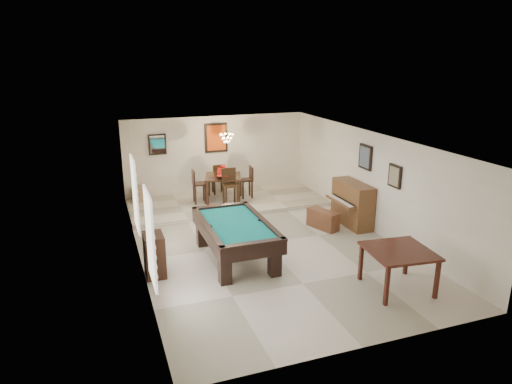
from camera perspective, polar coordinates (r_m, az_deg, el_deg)
ground_plane at (r=11.41m, az=1.02°, el=-6.41°), size 6.00×9.00×0.02m
wall_back at (r=15.12m, az=-4.98°, el=4.56°), size 6.00×0.04×2.60m
wall_front at (r=7.22m, az=13.93°, el=-9.91°), size 6.00×0.04×2.60m
wall_left at (r=10.34m, az=-14.71°, el=-1.72°), size 0.04×9.00×2.60m
wall_right at (r=12.31m, az=14.25°, el=1.26°), size 0.04×9.00×2.60m
ceiling at (r=10.66m, az=1.09°, el=6.60°), size 6.00×9.00×0.04m
dining_step at (r=14.28m, az=-3.57°, el=-1.30°), size 6.00×2.50×0.12m
window_left_front at (r=8.25m, az=-13.09°, el=-5.63°), size 0.06×1.00×1.70m
window_left_rear at (r=10.88m, az=-14.89°, el=-0.25°), size 0.06×1.00×1.70m
pool_table at (r=10.38m, az=-2.57°, el=-6.20°), size 1.41×2.60×0.87m
square_table at (r=9.55m, az=17.26°, el=-9.21°), size 1.32×1.32×0.84m
upright_piano at (r=12.61m, az=11.42°, el=-1.52°), size 0.80×1.43×1.19m
piano_bench at (r=12.38m, az=8.36°, el=-3.41°), size 0.63×0.96×0.50m
apothecary_chest at (r=9.88m, az=-12.59°, el=-7.69°), size 0.41×0.61×0.91m
dining_table at (r=14.20m, az=-4.12°, el=0.74°), size 1.35×1.35×0.90m
flower_vase at (r=14.05m, az=-4.17°, el=2.98°), size 0.18×0.18×0.24m
dining_chair_south at (r=13.52m, az=-3.22°, el=0.48°), size 0.44×0.44×1.15m
dining_chair_north at (r=14.90m, az=-4.79°, el=1.68°), size 0.39×0.39×0.99m
dining_chair_west at (r=13.99m, az=-7.09°, el=0.70°), size 0.41×0.41×1.04m
dining_chair_east at (r=14.43m, az=-1.23°, el=1.24°), size 0.39×0.39×0.99m
corner_bench at (r=14.65m, az=-14.39°, el=-0.23°), size 0.39×0.48×0.42m
chandelier at (r=13.72m, az=-3.67°, el=7.17°), size 0.44×0.44×0.60m
back_painting at (r=14.97m, az=-5.00°, el=6.78°), size 0.75×0.06×0.95m
back_mirror at (r=14.63m, az=-12.24°, el=5.83°), size 0.55×0.06×0.65m
right_picture_upper at (r=12.39m, az=13.53°, el=4.27°), size 0.06×0.55×0.65m
right_picture_lower at (r=11.40m, az=16.97°, el=1.90°), size 0.06×0.45×0.55m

